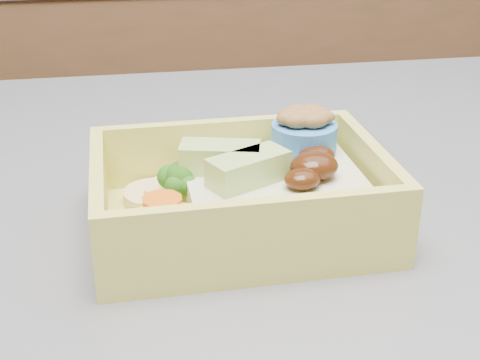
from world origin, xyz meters
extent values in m
cube|color=brown|center=(0.00, 1.20, 0.45)|extent=(3.20, 0.60, 0.90)
cube|color=#36373B|center=(0.00, -0.10, 0.90)|extent=(1.24, 0.84, 0.04)
cube|color=#D1CD56|center=(0.04, -0.04, 0.92)|extent=(0.18, 0.13, 0.01)
cube|color=#D1CD56|center=(0.04, 0.02, 0.95)|extent=(0.18, 0.01, 0.04)
cube|color=#D1CD56|center=(0.04, -0.10, 0.95)|extent=(0.18, 0.01, 0.04)
cube|color=#D1CD56|center=(0.13, -0.03, 0.95)|extent=(0.01, 0.11, 0.04)
cube|color=#D1CD56|center=(-0.04, -0.04, 0.95)|extent=(0.01, 0.11, 0.04)
cube|color=tan|center=(0.07, -0.04, 0.94)|extent=(0.11, 0.10, 0.03)
ellipsoid|color=#341707|center=(0.09, -0.04, 0.96)|extent=(0.03, 0.03, 0.02)
ellipsoid|color=#341707|center=(0.09, -0.03, 0.96)|extent=(0.02, 0.02, 0.01)
ellipsoid|color=#341707|center=(0.08, -0.06, 0.96)|extent=(0.02, 0.02, 0.01)
cube|color=#A7CC6B|center=(0.05, -0.04, 0.96)|extent=(0.05, 0.04, 0.02)
cube|color=#A7CC6B|center=(0.03, -0.02, 0.96)|extent=(0.05, 0.03, 0.02)
cylinder|color=#749F55|center=(0.01, -0.02, 0.94)|extent=(0.01, 0.01, 0.02)
sphere|color=#296316|center=(0.01, -0.02, 0.95)|extent=(0.02, 0.02, 0.02)
sphere|color=#296316|center=(0.02, -0.02, 0.95)|extent=(0.02, 0.02, 0.02)
sphere|color=#296316|center=(0.00, -0.02, 0.95)|extent=(0.02, 0.02, 0.02)
sphere|color=#296316|center=(0.01, -0.03, 0.95)|extent=(0.01, 0.01, 0.01)
sphere|color=#296316|center=(0.00, -0.03, 0.95)|extent=(0.01, 0.01, 0.01)
sphere|color=#296316|center=(0.01, -0.01, 0.95)|extent=(0.01, 0.01, 0.01)
cylinder|color=yellow|center=(-0.01, -0.07, 0.94)|extent=(0.04, 0.04, 0.02)
cylinder|color=orange|center=(-0.01, -0.06, 0.95)|extent=(0.02, 0.02, 0.00)
cylinder|color=orange|center=(-0.01, -0.07, 0.95)|extent=(0.02, 0.02, 0.00)
cylinder|color=orange|center=(0.00, -0.07, 0.95)|extent=(0.02, 0.02, 0.00)
cylinder|color=orange|center=(-0.01, -0.06, 0.96)|extent=(0.02, 0.02, 0.00)
cylinder|color=tan|center=(-0.01, 0.00, 0.93)|extent=(0.04, 0.04, 0.01)
cylinder|color=tan|center=(0.01, -0.01, 0.94)|extent=(0.04, 0.04, 0.01)
ellipsoid|color=white|center=(0.02, 0.00, 0.94)|extent=(0.02, 0.02, 0.02)
ellipsoid|color=white|center=(-0.02, -0.05, 0.94)|extent=(0.02, 0.02, 0.02)
cylinder|color=#3C7ECE|center=(0.09, 0.00, 0.97)|extent=(0.04, 0.04, 0.02)
ellipsoid|color=brown|center=(0.09, 0.00, 0.98)|extent=(0.02, 0.01, 0.01)
ellipsoid|color=brown|center=(0.10, 0.00, 0.98)|extent=(0.02, 0.01, 0.01)
ellipsoid|color=brown|center=(0.08, 0.00, 0.98)|extent=(0.02, 0.01, 0.01)
ellipsoid|color=brown|center=(0.10, -0.01, 0.98)|extent=(0.02, 0.01, 0.01)
ellipsoid|color=brown|center=(0.09, -0.01, 0.98)|extent=(0.02, 0.01, 0.01)
ellipsoid|color=brown|center=(0.10, -0.01, 0.98)|extent=(0.02, 0.01, 0.01)
ellipsoid|color=brown|center=(0.09, 0.01, 0.98)|extent=(0.02, 0.01, 0.01)
ellipsoid|color=brown|center=(0.10, 0.01, 0.98)|extent=(0.02, 0.01, 0.01)
ellipsoid|color=brown|center=(0.08, 0.00, 0.98)|extent=(0.02, 0.01, 0.01)
camera|label=1|loc=(-0.02, -0.40, 1.13)|focal=50.00mm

